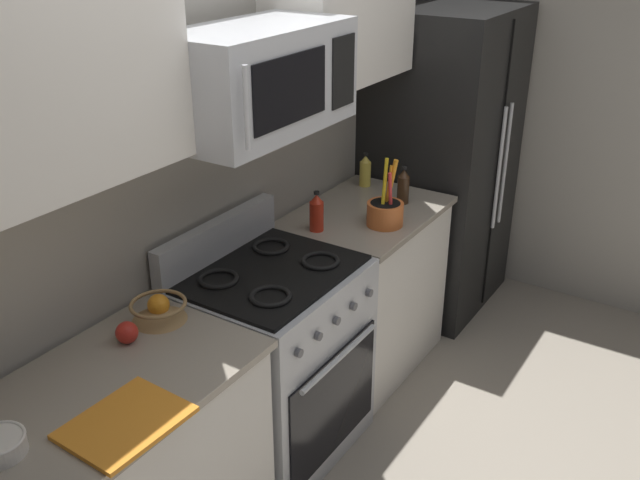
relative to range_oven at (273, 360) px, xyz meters
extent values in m
cube|color=#9E998E|center=(0.00, 0.38, 0.83)|extent=(8.00, 0.10, 2.60)
cube|color=gray|center=(-0.89, 0.00, 0.42)|extent=(1.00, 0.63, 0.03)
cube|color=#B2B5BA|center=(0.00, 0.00, -0.02)|extent=(0.76, 0.63, 0.91)
cube|color=black|center=(0.00, -0.32, -0.11)|extent=(0.67, 0.01, 0.51)
cylinder|color=#B2B5BA|center=(0.00, -0.35, 0.15)|extent=(0.57, 0.02, 0.02)
cube|color=black|center=(0.00, 0.00, 0.44)|extent=(0.73, 0.57, 0.02)
cube|color=#B2B5BA|center=(0.00, 0.28, 0.53)|extent=(0.76, 0.06, 0.18)
torus|color=black|center=(-0.18, -0.14, 0.46)|extent=(0.17, 0.17, 0.02)
torus|color=black|center=(0.18, -0.14, 0.46)|extent=(0.17, 0.17, 0.02)
torus|color=black|center=(-0.18, 0.13, 0.46)|extent=(0.17, 0.17, 0.02)
torus|color=black|center=(0.18, 0.13, 0.46)|extent=(0.17, 0.17, 0.02)
cylinder|color=#4C4C51|center=(-0.27, -0.33, 0.32)|extent=(0.04, 0.02, 0.04)
cylinder|color=#4C4C51|center=(-0.14, -0.33, 0.32)|extent=(0.04, 0.02, 0.04)
cylinder|color=#4C4C51|center=(0.00, -0.33, 0.32)|extent=(0.04, 0.02, 0.04)
cylinder|color=#4C4C51|center=(0.14, -0.33, 0.32)|extent=(0.04, 0.02, 0.04)
cylinder|color=#4C4C51|center=(0.27, -0.33, 0.32)|extent=(0.04, 0.02, 0.04)
cube|color=silver|center=(0.83, 0.00, -0.03)|extent=(0.84, 0.59, 0.88)
cube|color=gray|center=(0.83, 0.00, 0.42)|extent=(0.88, 0.63, 0.03)
cube|color=black|center=(1.72, -0.02, 0.44)|extent=(0.86, 0.70, 1.83)
cube|color=black|center=(1.72, -0.37, 0.44)|extent=(0.01, 0.01, 1.74)
cylinder|color=#B2B5BA|center=(1.67, -0.40, 0.49)|extent=(0.02, 0.02, 0.73)
cylinder|color=#B2B5BA|center=(1.77, -0.40, 0.49)|extent=(0.02, 0.02, 0.73)
cube|color=#9E998E|center=(2.25, -0.65, 0.83)|extent=(0.10, 8.00, 2.60)
cube|color=#B2B5BA|center=(0.00, 0.03, 1.26)|extent=(0.80, 0.40, 0.40)
cube|color=black|center=(-0.07, -0.17, 1.26)|extent=(0.44, 0.01, 0.25)
cube|color=black|center=(0.29, -0.17, 1.26)|extent=(0.16, 0.01, 0.28)
cylinder|color=#B2B5BA|center=(-0.36, -0.20, 1.26)|extent=(0.02, 0.02, 0.28)
cube|color=silver|center=(-0.90, 0.16, 1.44)|extent=(0.99, 0.34, 0.71)
cube|color=silver|center=(0.83, 0.16, 1.44)|extent=(0.87, 0.34, 0.71)
cylinder|color=#D1662D|center=(0.72, -0.16, 0.49)|extent=(0.18, 0.18, 0.12)
cylinder|color=black|center=(0.72, -0.16, 0.50)|extent=(0.15, 0.15, 0.10)
cylinder|color=orange|center=(0.74, -0.16, 0.60)|extent=(0.01, 0.04, 0.28)
cylinder|color=red|center=(0.72, -0.19, 0.59)|extent=(0.04, 0.02, 0.26)
cylinder|color=orange|center=(0.75, -0.17, 0.61)|extent=(0.03, 0.08, 0.31)
cylinder|color=yellow|center=(0.72, -0.15, 0.62)|extent=(0.08, 0.04, 0.31)
cone|color=#9E7A4C|center=(-0.52, 0.14, 0.47)|extent=(0.21, 0.21, 0.07)
torus|color=#9E7A4C|center=(-0.52, 0.14, 0.50)|extent=(0.22, 0.22, 0.01)
sphere|color=red|center=(-0.51, 0.14, 0.50)|extent=(0.07, 0.07, 0.07)
sphere|color=orange|center=(-0.52, 0.14, 0.50)|extent=(0.08, 0.08, 0.08)
sphere|color=red|center=(-0.69, 0.12, 0.48)|extent=(0.08, 0.08, 0.08)
cube|color=orange|center=(-1.01, -0.20, 0.44)|extent=(0.36, 0.29, 0.02)
cylinder|color=#382314|center=(1.02, -0.11, 0.51)|extent=(0.06, 0.06, 0.15)
cone|color=#382314|center=(1.02, -0.11, 0.60)|extent=(0.06, 0.06, 0.04)
cylinder|color=black|center=(1.02, -0.11, 0.63)|extent=(0.03, 0.03, 0.01)
cylinder|color=red|center=(0.49, 0.08, 0.51)|extent=(0.07, 0.07, 0.15)
cone|color=red|center=(0.49, 0.08, 0.60)|extent=(0.06, 0.06, 0.04)
cylinder|color=black|center=(0.49, 0.08, 0.63)|extent=(0.03, 0.03, 0.01)
cylinder|color=gold|center=(1.14, 0.18, 0.51)|extent=(0.06, 0.06, 0.14)
cone|color=gold|center=(1.14, 0.18, 0.59)|extent=(0.06, 0.06, 0.04)
cylinder|color=black|center=(1.14, 0.18, 0.62)|extent=(0.03, 0.03, 0.01)
camera|label=1|loc=(-2.11, -1.61, 1.85)|focal=39.66mm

